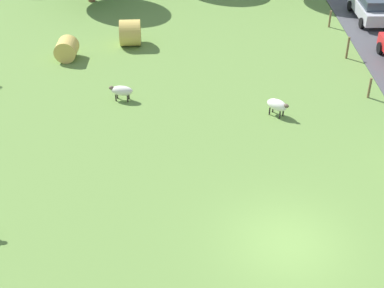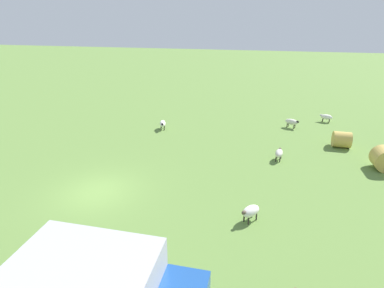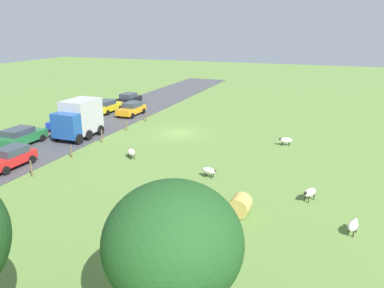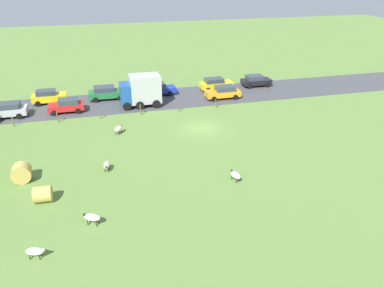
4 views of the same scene
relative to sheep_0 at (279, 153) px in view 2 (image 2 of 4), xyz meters
The scene contains 9 objects.
ground_plane 11.99m from the sheep_0, 57.04° to the right, with size 160.00×160.00×0.00m, color olive.
sheep_0 is the anchor object (origin of this frame).
sheep_1 7.48m from the sheep_0, 12.10° to the right, with size 1.11×1.05×0.82m.
sheep_2 10.48m from the sheep_0, 154.17° to the left, with size 0.73×1.18×0.72m.
sheep_3 7.16m from the sheep_0, 169.42° to the left, with size 0.95×1.24×0.80m.
sheep_4 10.51m from the sheep_0, 113.62° to the right, with size 1.25×0.77×0.77m.
hay_bale_0 5.76m from the sheep_0, 126.19° to the left, with size 1.19×1.19×1.24m, color tan.
fence_post_1 14.94m from the sheep_0, 36.28° to the right, with size 0.12×0.12×1.09m, color brown.
fence_post_2 12.83m from the sheep_0, 20.06° to the right, with size 0.12×0.12×1.27m, color brown.
Camera 2 is at (13.40, 8.46, 9.14)m, focal length 28.83 mm.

